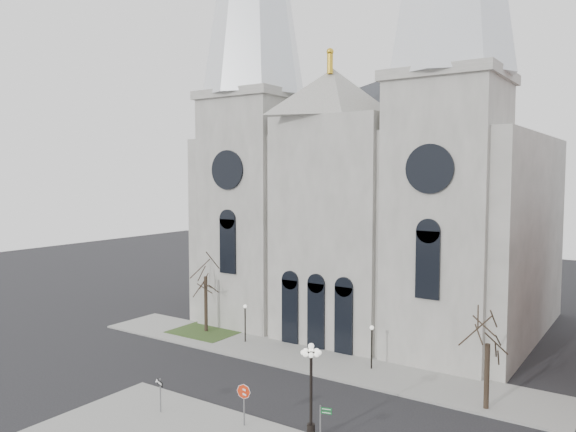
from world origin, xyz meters
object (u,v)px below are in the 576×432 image
Objects in this scene: stop_sign at (244,396)px; one_way_sign at (160,389)px; globe_lamp at (311,379)px; street_name_sign at (322,421)px.

one_way_sign is at bearing -152.49° from stop_sign.
one_way_sign is (-9.39, -2.22, -1.94)m from globe_lamp.
globe_lamp is at bearing 35.35° from one_way_sign.
stop_sign reaches higher than one_way_sign.
globe_lamp is 2.57× the size of one_way_sign.
street_name_sign is (0.83, -0.22, -2.09)m from globe_lamp.
stop_sign is 4.93m from street_name_sign.
street_name_sign is (4.88, 0.55, -0.48)m from stop_sign.
stop_sign is at bearing -169.23° from globe_lamp.
stop_sign is at bearing 170.62° from street_name_sign.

